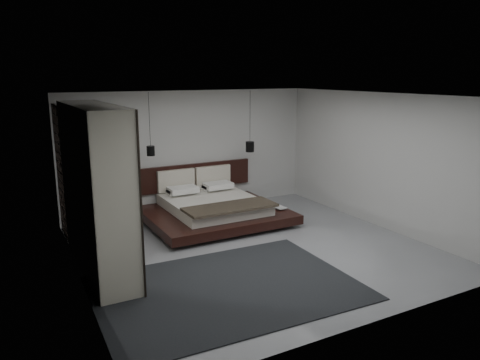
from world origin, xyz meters
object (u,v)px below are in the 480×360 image
lattice_screen (61,172)px  bed (213,208)px  wardrobe (96,190)px  pendant_left (151,151)px  rug (227,288)px  pendant_right (250,147)px

lattice_screen → bed: size_ratio=0.89×
lattice_screen → wardrobe: 2.02m
bed → pendant_left: (-1.20, 0.47, 1.30)m
pendant_left → rug: size_ratio=0.34×
lattice_screen → wardrobe: wardrobe is taller
bed → rug: bearing=-111.8°
bed → pendant_right: size_ratio=2.05×
bed → wardrobe: size_ratio=1.06×
pendant_left → rug: bearing=-90.7°
bed → pendant_right: bearing=21.5°
bed → pendant_left: pendant_left is taller
wardrobe → rug: bearing=-47.9°
pendant_left → wardrobe: pendant_left is taller
pendant_right → wardrobe: 4.39m
rug → pendant_right: bearing=55.7°
lattice_screen → pendant_left: (1.79, -0.07, 0.29)m
bed → pendant_left: 1.83m
pendant_left → bed: bearing=-21.5°
bed → wardrobe: bearing=-152.0°
bed → rug: (-1.24, -3.11, -0.29)m
pendant_right → rug: bearing=-124.3°
pendant_left → pendant_right: 2.40m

